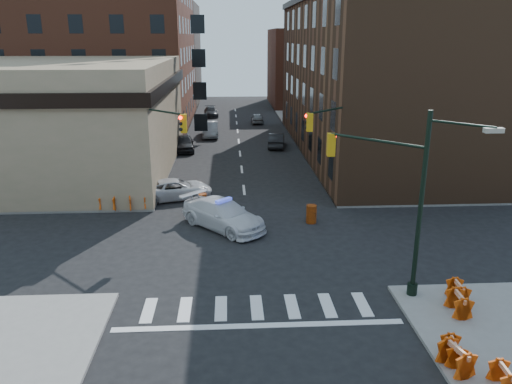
{
  "coord_description": "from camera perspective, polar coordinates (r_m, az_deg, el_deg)",
  "views": [
    {
      "loc": [
        -1.05,
        -25.31,
        10.89
      ],
      "look_at": [
        0.48,
        2.42,
        2.2
      ],
      "focal_mm": 35.0,
      "sensor_mm": 36.0,
      "label": 1
    }
  ],
  "objects": [
    {
      "name": "barricade_nw_a",
      "position": [
        33.22,
        -13.4,
        -1.14
      ],
      "size": [
        1.33,
        0.86,
        0.92
      ],
      "primitive_type": null,
      "rotation": [
        0.0,
        0.0,
        0.22
      ],
      "color": "red",
      "rests_on": "sidewalk_nw"
    },
    {
      "name": "barrel_road",
      "position": [
        30.53,
        6.34,
        -2.52
      ],
      "size": [
        0.82,
        0.82,
        1.12
      ],
      "primitive_type": "cylinder",
      "rotation": [
        0.0,
        0.0,
        0.39
      ],
      "color": "#C12F09",
      "rests_on": "ground"
    },
    {
      "name": "bank_building",
      "position": [
        45.2,
        -24.01,
        7.76
      ],
      "size": [
        22.0,
        22.0,
        9.0
      ],
      "primitive_type": "cube",
      "color": "#988064",
      "rests_on": "ground"
    },
    {
      "name": "pickup",
      "position": [
        35.2,
        -9.19,
        0.33
      ],
      "size": [
        5.52,
        3.59,
        1.41
      ],
      "primitive_type": "imported",
      "rotation": [
        0.0,
        0.0,
        1.83
      ],
      "color": "silver",
      "rests_on": "ground"
    },
    {
      "name": "parked_car_enear",
      "position": [
        51.31,
        2.35,
        5.94
      ],
      "size": [
        2.12,
        4.57,
        1.45
      ],
      "primitive_type": "imported",
      "rotation": [
        0.0,
        0.0,
        3.0
      ],
      "color": "black",
      "rests_on": "ground"
    },
    {
      "name": "commercial_row_ne",
      "position": [
        49.98,
        13.51,
        12.45
      ],
      "size": [
        14.0,
        34.0,
        14.0
      ],
      "primitive_type": "cube",
      "color": "#4D311E",
      "rests_on": "ground"
    },
    {
      "name": "tree_ne_far",
      "position": [
        60.38,
        5.09,
        10.27
      ],
      "size": [
        3.0,
        3.0,
        4.85
      ],
      "color": "black",
      "rests_on": "sidewalk_ne"
    },
    {
      "name": "barricade_nw_b",
      "position": [
        33.6,
        -16.49,
        -1.19
      ],
      "size": [
        1.29,
        0.79,
        0.91
      ],
      "primitive_type": null,
      "rotation": [
        0.0,
        0.0,
        -0.15
      ],
      "color": "#CD5309",
      "rests_on": "sidewalk_nw"
    },
    {
      "name": "filler_ne",
      "position": [
        84.8,
        7.29,
        13.94
      ],
      "size": [
        16.0,
        16.0,
        12.0
      ],
      "primitive_type": "cube",
      "color": "brown",
      "rests_on": "ground"
    },
    {
      "name": "barrel_bank",
      "position": [
        32.86,
        -6.17,
        -1.1
      ],
      "size": [
        0.78,
        0.78,
        1.07
      ],
      "primitive_type": "cylinder",
      "rotation": [
        0.0,
        0.0,
        -0.38
      ],
      "color": "red",
      "rests_on": "ground"
    },
    {
      "name": "ground",
      "position": [
        27.57,
        -0.72,
        -5.89
      ],
      "size": [
        140.0,
        140.0,
        0.0
      ],
      "primitive_type": "plane",
      "color": "black",
      "rests_on": "ground"
    },
    {
      "name": "parked_car_wfar",
      "position": [
        57.03,
        -5.28,
        7.14
      ],
      "size": [
        2.01,
        5.08,
        1.65
      ],
      "primitive_type": "imported",
      "rotation": [
        0.0,
        0.0,
        0.05
      ],
      "color": "gray",
      "rests_on": "ground"
    },
    {
      "name": "filler_nw",
      "position": [
        88.63,
        -13.33,
        15.06
      ],
      "size": [
        20.0,
        18.0,
        16.0
      ],
      "primitive_type": "cube",
      "color": "brown",
      "rests_on": "ground"
    },
    {
      "name": "barricade_se_a",
      "position": [
        22.11,
        22.15,
        -11.75
      ],
      "size": [
        0.67,
        1.25,
        0.91
      ],
      "primitive_type": null,
      "rotation": [
        0.0,
        0.0,
        1.52
      ],
      "color": "#E1510A",
      "rests_on": "sidewalk_se"
    },
    {
      "name": "barricade_se_c",
      "position": [
        19.21,
        21.6,
        -16.55
      ],
      "size": [
        0.71,
        1.16,
        0.82
      ],
      "primitive_type": null,
      "rotation": [
        0.0,
        0.0,
        1.41
      ],
      "color": "#C35D09",
      "rests_on": "sidewalk_se"
    },
    {
      "name": "sidewalk_nw",
      "position": [
        63.01,
        -23.63,
        6.04
      ],
      "size": [
        34.0,
        54.5,
        0.15
      ],
      "primitive_type": "cube",
      "color": "gray",
      "rests_on": "ground"
    },
    {
      "name": "barricade_se_b",
      "position": [
        23.08,
        22.07,
        -10.55
      ],
      "size": [
        0.65,
        1.18,
        0.86
      ],
      "primitive_type": null,
      "rotation": [
        0.0,
        0.0,
        1.5
      ],
      "color": "orange",
      "rests_on": "sidewalk_se"
    },
    {
      "name": "police_car",
      "position": [
        29.52,
        -3.78,
        -2.58
      ],
      "size": [
        5.65,
        5.82,
        1.67
      ],
      "primitive_type": "imported",
      "rotation": [
        0.0,
        0.0,
        0.75
      ],
      "color": "silver",
      "rests_on": "ground"
    },
    {
      "name": "signal_pole_nw",
      "position": [
        31.71,
        -11.84,
        5.08
      ],
      "size": [
        3.58,
        3.67,
        8.0
      ],
      "rotation": [
        0.0,
        0.0,
        -0.79
      ],
      "color": "black",
      "rests_on": "sidewalk_nw"
    },
    {
      "name": "pedestrian_a",
      "position": [
        33.37,
        -13.38,
        -0.28
      ],
      "size": [
        0.76,
        0.76,
        1.78
      ],
      "primitive_type": "imported",
      "rotation": [
        0.0,
        0.0,
        -0.78
      ],
      "color": "black",
      "rests_on": "sidewalk_nw"
    },
    {
      "name": "parked_car_wnear",
      "position": [
        50.06,
        -8.23,
        5.57
      ],
      "size": [
        2.38,
        4.86,
        1.6
      ],
      "primitive_type": "imported",
      "rotation": [
        0.0,
        0.0,
        0.11
      ],
      "color": "black",
      "rests_on": "ground"
    },
    {
      "name": "parked_car_wdeep",
      "position": [
        71.84,
        -5.16,
        9.12
      ],
      "size": [
        2.25,
        4.7,
        1.32
      ],
      "primitive_type": "imported",
      "rotation": [
        0.0,
        0.0,
        0.09
      ],
      "color": "black",
      "rests_on": "ground"
    },
    {
      "name": "sidewalk_ne",
      "position": [
        63.77,
        19.19,
        6.65
      ],
      "size": [
        34.0,
        54.5,
        0.15
      ],
      "primitive_type": "cube",
      "color": "gray",
      "rests_on": "ground"
    },
    {
      "name": "parked_car_efar",
      "position": [
        65.84,
        0.14,
        8.44
      ],
      "size": [
        1.6,
        3.88,
        1.31
      ],
      "primitive_type": "imported",
      "rotation": [
        0.0,
        0.0,
        3.13
      ],
      "color": "gray",
      "rests_on": "ground"
    },
    {
      "name": "barricade_se_d",
      "position": [
        18.56,
        26.49,
        -18.53
      ],
      "size": [
        0.59,
        1.11,
        0.81
      ],
      "primitive_type": null,
      "rotation": [
        0.0,
        0.0,
        1.52
      ],
      "color": "orange",
      "rests_on": "sidewalk_se"
    },
    {
      "name": "tree_ne_near",
      "position": [
        52.54,
        6.33,
        9.17
      ],
      "size": [
        3.0,
        3.0,
        4.85
      ],
      "color": "black",
      "rests_on": "sidewalk_ne"
    },
    {
      "name": "signal_pole_se",
      "position": [
        21.94,
        15.84,
        0.07
      ],
      "size": [
        5.4,
        5.27,
        8.0
      ],
      "rotation": [
        0.0,
        0.0,
        2.36
      ],
      "color": "black",
      "rests_on": "sidewalk_se"
    },
    {
      "name": "pedestrian_c",
      "position": [
        34.24,
        -19.39,
        -0.5
      ],
      "size": [
        1.03,
        0.74,
        1.62
      ],
      "primitive_type": "imported",
      "rotation": [
        0.0,
        0.0,
        0.41
      ],
      "color": "#202730",
      "rests_on": "sidewalk_nw"
    },
    {
      "name": "apartment_block",
      "position": [
        67.61,
        -19.01,
        17.43
      ],
      "size": [
        25.0,
        25.0,
        24.0
      ],
      "primitive_type": "cube",
      "color": "brown",
      "rests_on": "ground"
    },
    {
      "name": "signal_pole_ne",
      "position": [
        32.1,
        9.34,
        5.37
      ],
      "size": [
        3.67,
        3.58,
        8.0
      ],
      "rotation": [
        0.0,
        0.0,
        -2.36
      ],
      "color": "black",
      "rests_on": "sidewalk_ne"
    },
    {
      "name": "barricade_se_e",
      "position": [
        18.76,
        21.89,
        -17.25
      ],
      "size": [
        0.91,
        1.37,
        0.94
      ],
      "primitive_type": null,
      "rotation": [
        0.0,
        0.0,
        1.82
      ],
      "color": "orange",
      "rests_on": "sidewalk_se"
    },
    {
      "name": "pedestrian_b",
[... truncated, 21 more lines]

